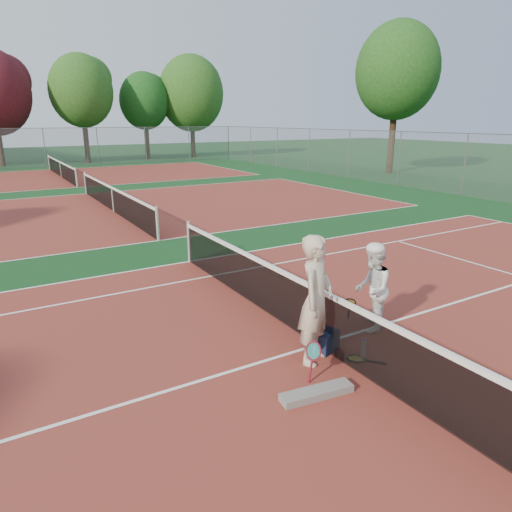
{
  "coord_description": "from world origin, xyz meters",
  "views": [
    {
      "loc": [
        -4.44,
        -5.43,
        3.66
      ],
      "look_at": [
        0.0,
        2.02,
        1.05
      ],
      "focal_mm": 32.0,
      "sensor_mm": 36.0,
      "label": 1
    }
  ],
  "objects_px": {
    "player_b": "(372,289)",
    "net_main": "(318,317)",
    "racket_black_held": "(349,311)",
    "racket_spare": "(356,359)",
    "player_a": "(316,300)",
    "water_bottle": "(363,349)",
    "racket_red": "(313,361)",
    "sports_bag_navy": "(325,341)",
    "sports_bag_purple": "(326,342)"
  },
  "relations": [
    {
      "from": "water_bottle",
      "to": "racket_red",
      "type": "bearing_deg",
      "value": -175.47
    },
    {
      "from": "player_a",
      "to": "player_b",
      "type": "xyz_separation_m",
      "value": [
        1.55,
        0.36,
        -0.24
      ]
    },
    {
      "from": "racket_black_held",
      "to": "water_bottle",
      "type": "distance_m",
      "value": 1.27
    },
    {
      "from": "net_main",
      "to": "racket_black_held",
      "type": "height_order",
      "value": "net_main"
    },
    {
      "from": "racket_spare",
      "to": "racket_red",
      "type": "bearing_deg",
      "value": 56.19
    },
    {
      "from": "net_main",
      "to": "player_a",
      "type": "xyz_separation_m",
      "value": [
        -0.35,
        -0.35,
        0.51
      ]
    },
    {
      "from": "net_main",
      "to": "racket_spare",
      "type": "relative_size",
      "value": 18.3
    },
    {
      "from": "player_b",
      "to": "racket_black_held",
      "type": "height_order",
      "value": "player_b"
    },
    {
      "from": "racket_red",
      "to": "sports_bag_navy",
      "type": "distance_m",
      "value": 0.93
    },
    {
      "from": "player_a",
      "to": "player_b",
      "type": "relative_size",
      "value": 1.31
    },
    {
      "from": "net_main",
      "to": "racket_spare",
      "type": "bearing_deg",
      "value": -72.12
    },
    {
      "from": "water_bottle",
      "to": "player_a",
      "type": "bearing_deg",
      "value": 153.1
    },
    {
      "from": "racket_red",
      "to": "racket_spare",
      "type": "bearing_deg",
      "value": -20.36
    },
    {
      "from": "racket_black_held",
      "to": "racket_red",
      "type": "bearing_deg",
      "value": -15.64
    },
    {
      "from": "player_b",
      "to": "water_bottle",
      "type": "distance_m",
      "value": 1.27
    },
    {
      "from": "player_b",
      "to": "water_bottle",
      "type": "relative_size",
      "value": 5.2
    },
    {
      "from": "player_b",
      "to": "sports_bag_navy",
      "type": "height_order",
      "value": "player_b"
    },
    {
      "from": "racket_black_held",
      "to": "sports_bag_navy",
      "type": "distance_m",
      "value": 1.18
    },
    {
      "from": "racket_red",
      "to": "racket_black_held",
      "type": "xyz_separation_m",
      "value": [
        1.73,
        1.16,
        -0.03
      ]
    },
    {
      "from": "sports_bag_navy",
      "to": "racket_spare",
      "type": "bearing_deg",
      "value": -64.94
    },
    {
      "from": "racket_black_held",
      "to": "water_bottle",
      "type": "bearing_deg",
      "value": 8.92
    },
    {
      "from": "racket_red",
      "to": "racket_black_held",
      "type": "relative_size",
      "value": 1.1
    },
    {
      "from": "player_a",
      "to": "racket_spare",
      "type": "bearing_deg",
      "value": -63.98
    },
    {
      "from": "racket_spare",
      "to": "sports_bag_navy",
      "type": "height_order",
      "value": "sports_bag_navy"
    },
    {
      "from": "racket_red",
      "to": "sports_bag_navy",
      "type": "height_order",
      "value": "racket_red"
    },
    {
      "from": "racket_black_held",
      "to": "sports_bag_purple",
      "type": "distance_m",
      "value": 1.12
    },
    {
      "from": "net_main",
      "to": "racket_red",
      "type": "bearing_deg",
      "value": -131.9
    },
    {
      "from": "sports_bag_purple",
      "to": "water_bottle",
      "type": "relative_size",
      "value": 0.96
    },
    {
      "from": "sports_bag_navy",
      "to": "water_bottle",
      "type": "distance_m",
      "value": 0.62
    },
    {
      "from": "racket_spare",
      "to": "net_main",
      "type": "bearing_deg",
      "value": -21.86
    },
    {
      "from": "racket_spare",
      "to": "water_bottle",
      "type": "xyz_separation_m",
      "value": [
        0.13,
        -0.01,
        0.14
      ]
    },
    {
      "from": "player_b",
      "to": "sports_bag_navy",
      "type": "distance_m",
      "value": 1.37
    },
    {
      "from": "racket_red",
      "to": "sports_bag_purple",
      "type": "relative_size",
      "value": 2.03
    },
    {
      "from": "net_main",
      "to": "player_a",
      "type": "distance_m",
      "value": 0.71
    },
    {
      "from": "player_b",
      "to": "water_bottle",
      "type": "bearing_deg",
      "value": -4.46
    },
    {
      "from": "net_main",
      "to": "player_b",
      "type": "bearing_deg",
      "value": 0.37
    },
    {
      "from": "racket_spare",
      "to": "player_a",
      "type": "bearing_deg",
      "value": 19.24
    },
    {
      "from": "player_a",
      "to": "water_bottle",
      "type": "distance_m",
      "value": 1.18
    },
    {
      "from": "player_b",
      "to": "racket_spare",
      "type": "xyz_separation_m",
      "value": [
        -0.97,
        -0.71,
        -0.77
      ]
    },
    {
      "from": "net_main",
      "to": "sports_bag_navy",
      "type": "bearing_deg",
      "value": -91.26
    },
    {
      "from": "net_main",
      "to": "player_a",
      "type": "relative_size",
      "value": 5.39
    },
    {
      "from": "net_main",
      "to": "racket_red",
      "type": "xyz_separation_m",
      "value": [
        -0.71,
        -0.79,
        -0.22
      ]
    },
    {
      "from": "water_bottle",
      "to": "sports_bag_purple",
      "type": "bearing_deg",
      "value": 119.98
    },
    {
      "from": "sports_bag_purple",
      "to": "sports_bag_navy",
      "type": "bearing_deg",
      "value": -140.86
    },
    {
      "from": "racket_black_held",
      "to": "sports_bag_navy",
      "type": "bearing_deg",
      "value": -20.23
    },
    {
      "from": "player_b",
      "to": "net_main",
      "type": "bearing_deg",
      "value": -44.5
    },
    {
      "from": "player_b",
      "to": "sports_bag_purple",
      "type": "distance_m",
      "value": 1.34
    },
    {
      "from": "racket_red",
      "to": "sports_bag_navy",
      "type": "xyz_separation_m",
      "value": [
        0.71,
        0.59,
        -0.12
      ]
    },
    {
      "from": "racket_red",
      "to": "net_main",
      "type": "bearing_deg",
      "value": 21.81
    },
    {
      "from": "racket_black_held",
      "to": "player_a",
      "type": "bearing_deg",
      "value": -21.79
    }
  ]
}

